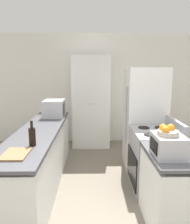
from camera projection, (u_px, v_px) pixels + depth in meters
The scene contains 11 objects.
wall_back at pixel (94, 89), 5.30m from camera, with size 7.00×0.06×2.60m.
counter_left at pixel (40, 158), 3.35m from camera, with size 0.60×2.77×0.88m.
counter_right at pixel (173, 191), 2.43m from camera, with size 0.60×0.85×0.88m.
pantry_cabinet at pixel (91, 102), 5.02m from camera, with size 0.85×0.60×2.07m.
stove at pixel (154, 159), 3.25m from camera, with size 0.66×0.78×1.04m.
refrigerator at pixel (144, 118), 3.93m from camera, with size 0.70×0.70×1.80m.
microwave at pixel (54, 108), 4.16m from camera, with size 0.39×0.49×0.32m.
wine_bottle at pixel (32, 136), 2.55m from camera, with size 0.08×0.08×0.30m.
toaster_oven at pixel (168, 145), 2.24m from camera, with size 0.30×0.37×0.23m.
fruit_bowl at pixel (167, 131), 2.19m from camera, with size 0.21×0.21×0.11m.
cutting_board at pixel (16, 154), 2.28m from camera, with size 0.26×0.35×0.02m.
Camera 1 is at (-0.05, -1.69, 1.75)m, focal length 35.00 mm.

